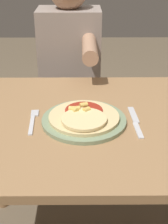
{
  "coord_description": "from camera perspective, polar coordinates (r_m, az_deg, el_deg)",
  "views": [
    {
      "loc": [
        -0.04,
        -0.99,
        1.3
      ],
      "look_at": [
        -0.03,
        -0.03,
        0.79
      ],
      "focal_mm": 50.0,
      "sensor_mm": 36.0,
      "label": 1
    }
  ],
  "objects": [
    {
      "name": "dining_table",
      "position": [
        1.19,
        1.39,
        -6.26
      ],
      "size": [
        1.09,
        0.79,
        0.75
      ],
      "color": "#9E754C",
      "rests_on": "ground_plane"
    },
    {
      "name": "plate",
      "position": [
        1.1,
        -0.0,
        -1.51
      ],
      "size": [
        0.3,
        0.3,
        0.01
      ],
      "color": "gray",
      "rests_on": "dining_table"
    },
    {
      "name": "knife",
      "position": [
        1.12,
        9.42,
        -1.83
      ],
      "size": [
        0.03,
        0.22,
        0.0
      ],
      "color": "silver",
      "rests_on": "dining_table"
    },
    {
      "name": "person_diner",
      "position": [
        1.76,
        -2.48,
        8.13
      ],
      "size": [
        0.33,
        0.52,
        1.2
      ],
      "color": "#2D2D38",
      "rests_on": "ground_plane"
    },
    {
      "name": "fork",
      "position": [
        1.13,
        -9.31,
        -1.45
      ],
      "size": [
        0.03,
        0.18,
        0.0
      ],
      "color": "silver",
      "rests_on": "dining_table"
    },
    {
      "name": "pizza",
      "position": [
        1.09,
        -0.05,
        -0.86
      ],
      "size": [
        0.25,
        0.25,
        0.04
      ],
      "color": "#E0C689",
      "rests_on": "plate"
    }
  ]
}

